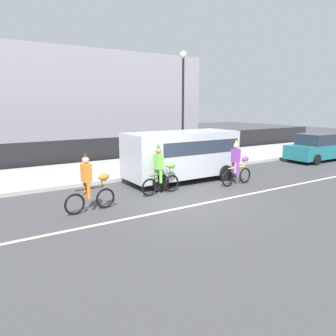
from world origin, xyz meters
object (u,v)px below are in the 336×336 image
at_px(parade_cyclist_orange, 90,185).
at_px(street_lamp_post, 183,92).
at_px(parade_cyclist_purple, 237,165).
at_px(parked_van_silver, 183,152).
at_px(parade_cyclist_lime, 161,172).
at_px(parked_car_teal, 317,148).

relative_size(parade_cyclist_orange, street_lamp_post, 0.33).
height_order(parade_cyclist_purple, street_lamp_post, street_lamp_post).
height_order(parade_cyclist_orange, parked_van_silver, parked_van_silver).
bearing_deg(parade_cyclist_orange, street_lamp_post, 33.95).
bearing_deg(parade_cyclist_orange, parade_cyclist_purple, 0.79).
bearing_deg(parade_cyclist_purple, parked_van_silver, 129.11).
distance_m(parade_cyclist_lime, parked_van_silver, 2.41).
bearing_deg(parked_van_silver, street_lamp_post, 55.08).
bearing_deg(parade_cyclist_lime, parked_van_silver, 34.85).
bearing_deg(parade_cyclist_purple, street_lamp_post, 86.02).
bearing_deg(street_lamp_post, parade_cyclist_orange, -146.05).
distance_m(parade_cyclist_lime, parked_car_teal, 11.87).
distance_m(parade_cyclist_purple, street_lamp_post, 5.44).
bearing_deg(street_lamp_post, parade_cyclist_lime, -133.59).
xyz_separation_m(parked_van_silver, parked_car_teal, (9.85, -0.00, -0.50)).
relative_size(parade_cyclist_lime, street_lamp_post, 0.33).
distance_m(parade_cyclist_purple, parked_van_silver, 2.41).
height_order(parade_cyclist_orange, parade_cyclist_lime, same).
bearing_deg(parked_van_silver, parade_cyclist_orange, -158.51).
bearing_deg(parked_van_silver, parked_car_teal, -0.01).
xyz_separation_m(parade_cyclist_purple, street_lamp_post, (0.31, 4.43, 3.15)).
bearing_deg(parade_cyclist_lime, parade_cyclist_purple, -8.03).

